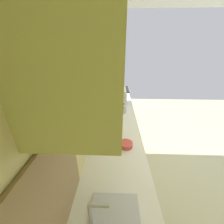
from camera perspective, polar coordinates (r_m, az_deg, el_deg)
The scene contains 9 objects.
ground_plane at distance 2.99m, azimuth 30.17°, elevation -17.77°, with size 6.83×6.83×0.00m, color beige.
wall_back at distance 1.98m, azimuth -8.63°, elevation 11.18°, with size 4.39×0.12×2.81m, color #DECF80.
counter_run at distance 2.07m, azimuth 1.63°, elevation -18.55°, with size 3.48×0.63×0.88m.
upper_cabinets at distance 1.50m, azimuth -3.74°, elevation 27.62°, with size 2.37×0.32×0.71m.
window_back_wall at distance 0.81m, azimuth -22.61°, elevation -28.50°, with size 0.56×0.02×0.58m.
oven_range at distance 3.83m, azimuth 2.27°, elevation 3.55°, with size 0.66×0.66×1.06m.
microwave at distance 2.66m, azimuth 1.64°, elevation 6.90°, with size 0.44×0.40×0.31m.
bowl at distance 1.54m, azimuth 6.05°, elevation -13.66°, with size 0.15×0.15×0.05m.
kettle at distance 2.28m, azimuth 4.78°, elevation 1.48°, with size 0.17×0.12×0.17m.
Camera 1 is at (-1.89, 1.36, 1.88)m, focal length 21.17 mm.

